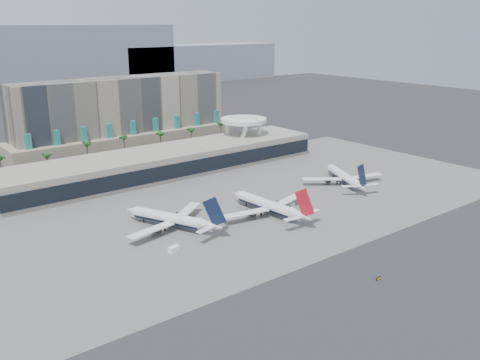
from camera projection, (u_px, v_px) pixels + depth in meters
ground at (329, 240)px, 187.07m from camera, size 900.00×900.00×0.00m
apron_pad at (233, 200)px, 228.34m from camera, size 260.00×130.00×0.06m
mountain_ridge at (7, 66)px, 547.93m from camera, size 680.00×60.00×70.00m
hotel at (124, 120)px, 319.14m from camera, size 140.00×30.00×42.00m
terminal at (166, 161)px, 267.65m from camera, size 170.00×32.50×14.50m
saucer_structure at (244, 123)px, 301.66m from camera, size 26.00×26.00×21.89m
palm_row at (144, 139)px, 297.08m from camera, size 157.80×2.80×13.10m
airliner_left at (172, 219)px, 196.71m from camera, size 39.90×41.09×15.14m
airliner_centre at (269, 205)px, 210.72m from camera, size 43.06×44.39×15.32m
airliner_right at (344, 177)px, 250.45m from camera, size 37.79×38.89×14.43m
service_vehicle_a at (174, 249)px, 177.33m from camera, size 4.30×2.80×1.94m
service_vehicle_b at (291, 205)px, 219.82m from camera, size 3.66×2.83×1.66m
taxiway_sign at (378, 278)px, 158.12m from camera, size 2.13×0.69×0.96m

